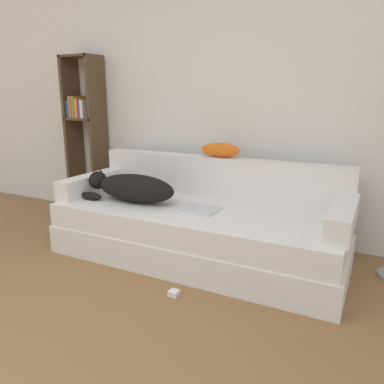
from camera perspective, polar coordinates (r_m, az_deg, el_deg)
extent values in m
cube|color=silver|center=(3.55, 2.83, 15.73)|extent=(7.98, 0.06, 2.70)
cube|color=silver|center=(3.04, 0.86, -7.86)|extent=(2.28, 0.94, 0.23)
cube|color=silver|center=(2.96, 0.79, -4.18)|extent=(2.24, 0.90, 0.19)
cube|color=silver|center=(3.25, 3.95, 2.31)|extent=(2.24, 0.15, 0.34)
cube|color=silver|center=(3.50, -15.04, 1.25)|extent=(0.15, 0.75, 0.17)
cube|color=silver|center=(2.64, 22.03, -3.57)|extent=(0.15, 0.75, 0.17)
ellipsoid|color=black|center=(3.11, -8.56, 0.57)|extent=(0.71, 0.28, 0.23)
sphere|color=black|center=(3.35, -14.14, 1.76)|extent=(0.16, 0.16, 0.16)
cone|color=black|center=(3.30, -14.69, 2.60)|extent=(0.05, 0.05, 0.07)
cone|color=black|center=(3.37, -13.72, 2.88)|extent=(0.05, 0.05, 0.07)
ellipsoid|color=black|center=(3.27, -15.14, -0.57)|extent=(0.21, 0.07, 0.07)
cube|color=silver|center=(2.87, 1.03, -2.65)|extent=(0.31, 0.24, 0.02)
ellipsoid|color=orange|center=(3.22, 4.34, 6.41)|extent=(0.35, 0.14, 0.12)
cube|color=#4C3823|center=(4.31, -17.55, 7.98)|extent=(0.04, 0.26, 1.67)
cube|color=#4C3823|center=(4.07, -14.00, 7.89)|extent=(0.04, 0.26, 1.67)
cube|color=#4C3823|center=(4.18, -16.64, 19.20)|extent=(0.36, 0.26, 0.02)
cube|color=#4C3823|center=(4.17, -16.02, 10.67)|extent=(0.36, 0.26, 0.02)
cube|color=#234C93|center=(4.24, -17.57, 11.95)|extent=(0.02, 0.20, 0.17)
cube|color=olive|center=(4.22, -17.22, 12.29)|extent=(0.04, 0.20, 0.22)
cube|color=olive|center=(4.19, -16.78, 12.32)|extent=(0.03, 0.20, 0.22)
cube|color=gold|center=(4.16, -16.37, 12.18)|extent=(0.03, 0.20, 0.20)
cube|color=#753384|center=(4.14, -15.99, 12.00)|extent=(0.03, 0.20, 0.17)
cube|color=silver|center=(4.11, -15.60, 12.11)|extent=(0.04, 0.20, 0.18)
cube|color=white|center=(2.54, -2.79, -15.13)|extent=(0.06, 0.06, 0.04)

